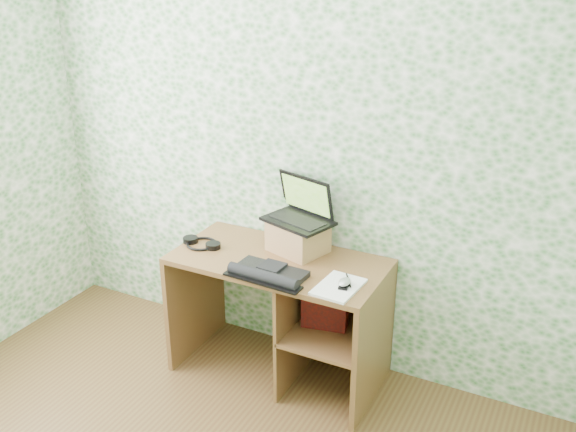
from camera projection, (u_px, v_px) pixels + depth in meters
The scene contains 10 objects.
wall_back at pixel (303, 150), 3.63m from camera, with size 3.50×3.50×0.00m, color white.
desk at pixel (293, 302), 3.68m from camera, with size 1.20×0.60×0.75m.
riser at pixel (298, 237), 3.65m from camera, with size 0.29×0.25×0.18m, color #9F6E47.
laptop at pixel (301, 210), 3.63m from camera, with size 0.43×0.36×0.25m.
keyboard at pixel (268, 273), 3.38m from camera, with size 0.45×0.24×0.06m.
headphones at pixel (202, 243), 3.75m from camera, with size 0.25×0.19×0.03m.
notepad at pixel (339, 287), 3.28m from camera, with size 0.20×0.28×0.01m, color white.
mouse at pixel (344, 284), 3.26m from camera, with size 0.06×0.09×0.03m, color silver.
pen at pixel (349, 280), 3.32m from camera, with size 0.01×0.01×0.14m, color black.
red_box at pixel (325, 303), 3.54m from camera, with size 0.25×0.08×0.30m, color maroon.
Camera 1 is at (1.50, -1.40, 2.36)m, focal length 40.00 mm.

